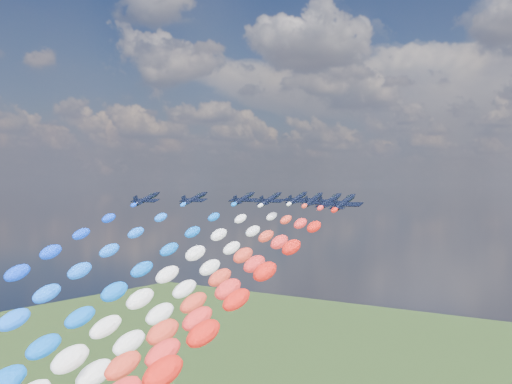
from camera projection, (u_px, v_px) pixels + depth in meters
The scene contains 12 objects.
jet_0 at pixel (146, 199), 175.23m from camera, with size 8.55×11.47×2.53m, color black, non-canonical shape.
jet_1 at pixel (194, 199), 178.91m from camera, with size 8.55×11.47×2.53m, color black, non-canonical shape.
jet_2 at pixel (244, 198), 181.31m from camera, with size 8.55×11.47×2.53m, color black, non-canonical shape.
trail_2 at pixel (65, 347), 131.19m from camera, with size 5.74×120.00×61.07m, color blue, non-canonical shape.
jet_3 at pixel (270, 199), 172.62m from camera, with size 8.55×11.47×2.53m, color black, non-canonical shape.
trail_3 at pixel (90, 358), 122.49m from camera, with size 5.74×120.00×61.07m, color white, non-canonical shape.
jet_4 at pixel (298, 198), 184.83m from camera, with size 8.55×11.47×2.53m, color black, non-canonical shape.
trail_4 at pixel (143, 342), 134.70m from camera, with size 5.74×120.00×61.07m, color white, non-canonical shape.
jet_5 at pixel (314, 200), 168.12m from camera, with size 8.55×11.47×2.53m, color black, non-canonical shape.
trail_5 at pixel (144, 365), 118.00m from camera, with size 5.74×120.00×61.07m, color red, non-canonical shape.
jet_6 at pixel (330, 201), 152.80m from camera, with size 8.55×11.47×2.53m, color black, non-canonical shape.
jet_7 at pixel (344, 202), 141.59m from camera, with size 8.55×11.47×2.53m, color black, non-canonical shape.
Camera 1 is at (95.74, -131.68, 108.98)m, focal length 45.18 mm.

